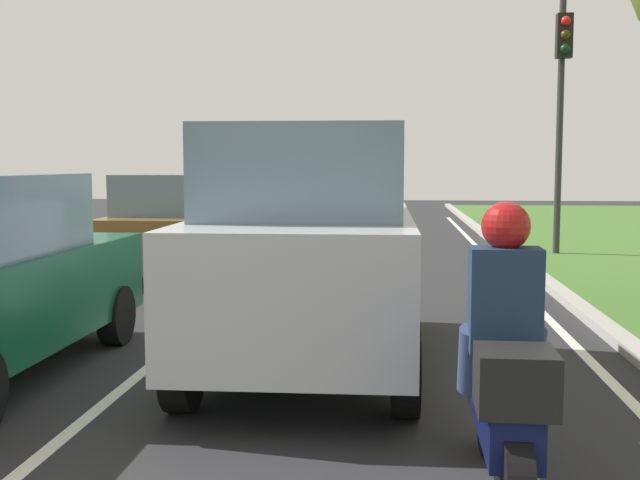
{
  "coord_description": "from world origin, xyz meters",
  "views": [
    {
      "loc": [
        1.65,
        0.82,
        1.95
      ],
      "look_at": [
        0.91,
        8.57,
        1.2
      ],
      "focal_mm": 44.21,
      "sensor_mm": 36.0,
      "label": 1
    }
  ],
  "objects_px": {
    "rider_person": "(504,297)",
    "car_hatchback_far": "(173,226)",
    "motorcycle": "(503,405)",
    "car_suv_ahead": "(310,246)",
    "traffic_light_near_right": "(562,86)"
  },
  "relations": [
    {
      "from": "rider_person",
      "to": "car_hatchback_far",
      "type": "bearing_deg",
      "value": 117.66
    },
    {
      "from": "car_suv_ahead",
      "to": "traffic_light_near_right",
      "type": "relative_size",
      "value": 0.84
    },
    {
      "from": "car_hatchback_far",
      "to": "motorcycle",
      "type": "bearing_deg",
      "value": -62.71
    },
    {
      "from": "car_suv_ahead",
      "to": "car_hatchback_far",
      "type": "bearing_deg",
      "value": 116.63
    },
    {
      "from": "car_hatchback_far",
      "to": "motorcycle",
      "type": "xyz_separation_m",
      "value": [
        4.46,
        -8.82,
        -0.31
      ]
    },
    {
      "from": "car_hatchback_far",
      "to": "motorcycle",
      "type": "height_order",
      "value": "car_hatchback_far"
    },
    {
      "from": "car_suv_ahead",
      "to": "car_hatchback_far",
      "type": "distance_m",
      "value": 6.6
    },
    {
      "from": "car_suv_ahead",
      "to": "rider_person",
      "type": "bearing_deg",
      "value": -64.65
    },
    {
      "from": "car_suv_ahead",
      "to": "rider_person",
      "type": "height_order",
      "value": "car_suv_ahead"
    },
    {
      "from": "motorcycle",
      "to": "traffic_light_near_right",
      "type": "height_order",
      "value": "traffic_light_near_right"
    },
    {
      "from": "car_hatchback_far",
      "to": "car_suv_ahead",
      "type": "bearing_deg",
      "value": -62.15
    },
    {
      "from": "motorcycle",
      "to": "rider_person",
      "type": "distance_m",
      "value": 0.62
    },
    {
      "from": "car_suv_ahead",
      "to": "rider_person",
      "type": "xyz_separation_m",
      "value": [
        1.43,
        -2.92,
        0.02
      ]
    },
    {
      "from": "motorcycle",
      "to": "rider_person",
      "type": "relative_size",
      "value": 1.63
    },
    {
      "from": "car_hatchback_far",
      "to": "motorcycle",
      "type": "distance_m",
      "value": 9.89
    }
  ]
}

